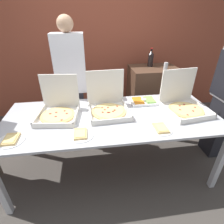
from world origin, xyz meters
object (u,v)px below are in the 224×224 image
at_px(paper_plate_front_center, 161,128).
at_px(person_guest_cap, 72,85).
at_px(pizza_box_far_left, 184,104).
at_px(veggie_tray, 144,101).
at_px(paper_plate_front_right, 80,134).
at_px(paper_plate_front_left, 11,140).
at_px(pizza_box_far_right, 108,105).
at_px(pizza_box_near_right, 58,109).
at_px(soda_bottle, 151,59).
at_px(soda_can_silver, 166,66).

bearing_deg(paper_plate_front_center, person_guest_cap, 131.72).
bearing_deg(pizza_box_far_left, person_guest_cap, 145.88).
bearing_deg(veggie_tray, paper_plate_front_right, -143.91).
xyz_separation_m(paper_plate_front_left, veggie_tray, (1.42, 0.57, 0.01)).
bearing_deg(pizza_box_far_left, pizza_box_far_right, 166.91).
distance_m(pizza_box_near_right, soda_bottle, 1.82).
bearing_deg(pizza_box_far_right, person_guest_cap, 123.93).
xyz_separation_m(pizza_box_far_left, soda_bottle, (-0.03, 1.18, 0.26)).
bearing_deg(paper_plate_front_right, person_guest_cap, 96.71).
relative_size(pizza_box_near_right, paper_plate_front_right, 1.92).
bearing_deg(person_guest_cap, paper_plate_front_left, 63.04).
height_order(pizza_box_far_right, paper_plate_front_center, pizza_box_far_right).
bearing_deg(soda_can_silver, paper_plate_front_left, -147.59).
relative_size(pizza_box_far_right, pizza_box_near_right, 0.99).
height_order(paper_plate_front_left, soda_can_silver, soda_can_silver).
bearing_deg(person_guest_cap, pizza_box_far_left, 153.28).
bearing_deg(pizza_box_near_right, soda_bottle, 44.79).
bearing_deg(soda_can_silver, paper_plate_front_center, -113.49).
relative_size(paper_plate_front_right, soda_can_silver, 2.05).
xyz_separation_m(pizza_box_far_right, paper_plate_front_center, (0.47, -0.44, -0.07)).
distance_m(paper_plate_front_center, person_guest_cap, 1.37).
relative_size(pizza_box_far_left, paper_plate_front_left, 2.16).
bearing_deg(person_guest_cap, pizza_box_near_right, 77.82).
bearing_deg(paper_plate_front_center, soda_bottle, 75.80).
bearing_deg(veggie_tray, person_guest_cap, 155.30).
bearing_deg(paper_plate_front_right, soda_can_silver, 43.05).
bearing_deg(paper_plate_front_left, pizza_box_near_right, 46.97).
height_order(paper_plate_front_center, person_guest_cap, person_guest_cap).
relative_size(pizza_box_far_right, soda_can_silver, 3.90).
bearing_deg(soda_can_silver, soda_bottle, 121.50).
height_order(pizza_box_far_right, veggie_tray, pizza_box_far_right).
relative_size(pizza_box_near_right, soda_can_silver, 3.94).
xyz_separation_m(soda_can_silver, person_guest_cap, (-1.46, -0.25, -0.14)).
distance_m(paper_plate_front_right, person_guest_cap, 1.01).
distance_m(pizza_box_near_right, person_guest_cap, 0.60).
bearing_deg(pizza_box_far_right, paper_plate_front_center, -45.72).
distance_m(pizza_box_far_right, soda_can_silver, 1.33).
relative_size(paper_plate_front_right, soda_bottle, 0.85).
bearing_deg(paper_plate_front_center, pizza_box_far_left, 40.33).
bearing_deg(veggie_tray, paper_plate_front_left, -157.96).
bearing_deg(person_guest_cap, soda_can_silver, -170.15).
height_order(pizza_box_near_right, paper_plate_front_left, pizza_box_near_right).
relative_size(paper_plate_front_right, veggie_tray, 0.75).
bearing_deg(soda_can_silver, pizza_box_near_right, -152.04).
height_order(pizza_box_near_right, paper_plate_front_right, pizza_box_near_right).
height_order(paper_plate_front_right, veggie_tray, veggie_tray).
height_order(pizza_box_far_right, soda_bottle, soda_bottle).
bearing_deg(paper_plate_front_left, paper_plate_front_right, -0.51).
xyz_separation_m(pizza_box_far_left, paper_plate_front_right, (-1.20, -0.33, -0.07)).
distance_m(paper_plate_front_left, person_guest_cap, 1.12).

